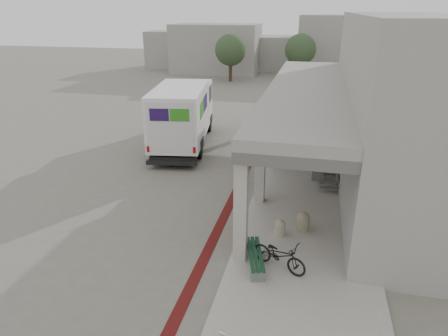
% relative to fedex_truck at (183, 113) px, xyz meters
% --- Properties ---
extents(ground, '(120.00, 120.00, 0.00)m').
position_rel_fedex_truck_xyz_m(ground, '(3.09, -6.79, -1.82)').
color(ground, '#6C655C').
rests_on(ground, ground).
extents(bike_lane_stripe, '(0.35, 40.00, 0.01)m').
position_rel_fedex_truck_xyz_m(bike_lane_stripe, '(4.09, -4.79, -1.81)').
color(bike_lane_stripe, '#501110').
rests_on(bike_lane_stripe, ground).
extents(sidewalk, '(4.40, 28.00, 0.12)m').
position_rel_fedex_truck_xyz_m(sidewalk, '(7.09, -6.79, -1.76)').
color(sidewalk, '#9E998E').
rests_on(sidewalk, ground).
extents(transit_building, '(7.60, 17.00, 7.00)m').
position_rel_fedex_truck_xyz_m(transit_building, '(9.92, -2.29, 1.58)').
color(transit_building, gray).
rests_on(transit_building, ground).
extents(distant_backdrop, '(28.00, 10.00, 6.50)m').
position_rel_fedex_truck_xyz_m(distant_backdrop, '(0.24, 29.09, 0.89)').
color(distant_backdrop, gray).
rests_on(distant_backdrop, ground).
extents(tree_left, '(3.20, 3.20, 4.80)m').
position_rel_fedex_truck_xyz_m(tree_left, '(-1.91, 21.21, 1.36)').
color(tree_left, '#38281C').
rests_on(tree_left, ground).
extents(tree_mid, '(3.20, 3.20, 4.80)m').
position_rel_fedex_truck_xyz_m(tree_mid, '(5.09, 23.21, 1.36)').
color(tree_mid, '#38281C').
rests_on(tree_mid, ground).
extents(tree_right, '(3.20, 3.20, 4.80)m').
position_rel_fedex_truck_xyz_m(tree_right, '(13.09, 22.21, 1.36)').
color(tree_right, '#38281C').
rests_on(tree_right, ground).
extents(fedex_truck, '(3.66, 8.28, 3.41)m').
position_rel_fedex_truck_xyz_m(fedex_truck, '(0.00, 0.00, 0.00)').
color(fedex_truck, black).
rests_on(fedex_truck, ground).
extents(bench, '(0.84, 1.85, 0.43)m').
position_rel_fedex_truck_xyz_m(bench, '(5.69, -10.59, -1.39)').
color(bench, slate).
rests_on(bench, sidewalk).
extents(bollard_near, '(0.37, 0.37, 0.55)m').
position_rel_fedex_truck_xyz_m(bollard_near, '(6.23, -8.67, -1.42)').
color(bollard_near, tan).
rests_on(bollard_near, sidewalk).
extents(bollard_far, '(0.45, 0.45, 0.67)m').
position_rel_fedex_truck_xyz_m(bollard_far, '(6.97, -8.18, -1.36)').
color(bollard_far, gray).
rests_on(bollard_far, sidewalk).
extents(utility_cabinet, '(0.48, 0.63, 1.05)m').
position_rel_fedex_truck_xyz_m(utility_cabinet, '(7.39, -3.54, -1.17)').
color(utility_cabinet, slate).
rests_on(utility_cabinet, sidewalk).
extents(bicycle_black, '(1.82, 1.27, 0.91)m').
position_rel_fedex_truck_xyz_m(bicycle_black, '(6.39, -10.57, -1.24)').
color(bicycle_black, black).
rests_on(bicycle_black, sidewalk).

